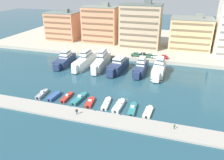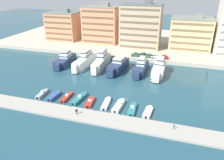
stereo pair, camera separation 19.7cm
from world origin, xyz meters
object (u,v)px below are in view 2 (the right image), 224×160
motorboat_red_mid_left (67,97)px  car_white_center_left (156,56)px  yacht_navy_far_left (65,60)px  motorboat_red_center (90,102)px  car_green_far_left (136,54)px  motorboat_white_mid_right (119,106)px  motorboat_blue_left (54,96)px  motorboat_teal_right (132,109)px  yacht_white_left (85,60)px  yacht_ivory_center_right (159,69)px  motorboat_cream_far_right (148,112)px  car_black_left (143,55)px  car_red_center (164,57)px  yacht_ivory_mid_left (102,61)px  yacht_navy_center (141,67)px  yacht_navy_center_left (118,66)px  motorboat_grey_far_left (42,94)px  motorboat_white_center_right (106,104)px  pedestrian_mid_deck (76,111)px  car_green_mid_left (149,56)px  motorboat_teal_center_left (79,99)px  pedestrian_near_edge (174,126)px

motorboat_red_mid_left → car_white_center_left: car_white_center_left is taller
yacht_navy_far_left → motorboat_red_center: (24.27, -29.51, -1.72)m
car_green_far_left → motorboat_white_mid_right: bearing=-85.0°
motorboat_blue_left → motorboat_teal_right: (25.93, -0.03, -0.09)m
yacht_white_left → yacht_ivory_center_right: size_ratio=1.19×
motorboat_cream_far_right → car_black_left: 46.95m
car_red_center → yacht_navy_far_left: bearing=-159.8°
yacht_ivory_mid_left → motorboat_red_mid_left: size_ratio=3.17×
yacht_navy_center → car_green_far_left: 16.38m
motorboat_red_mid_left → motorboat_white_mid_right: motorboat_white_mid_right is taller
yacht_ivory_mid_left → car_red_center: (25.75, 13.97, -0.09)m
motorboat_red_center → yacht_navy_center_left: bearing=88.1°
motorboat_white_mid_right → motorboat_grey_far_left: bearing=-179.5°
motorboat_white_center_right → pedestrian_mid_deck: bearing=-126.5°
car_black_left → car_green_mid_left: bearing=-13.4°
motorboat_white_center_right → car_red_center: size_ratio=1.84×
motorboat_grey_far_left → motorboat_red_center: motorboat_grey_far_left is taller
yacht_ivory_mid_left → motorboat_white_mid_right: (16.38, -30.87, -2.15)m
yacht_navy_center_left → motorboat_teal_right: size_ratio=2.29×
motorboat_teal_center_left → car_black_left: bearing=74.2°
car_green_mid_left → pedestrian_mid_deck: bearing=-103.6°
yacht_navy_center → car_red_center: (7.94, 15.70, 0.36)m
motorboat_grey_far_left → car_green_mid_left: (28.88, 44.88, 2.08)m
motorboat_white_mid_right → motorboat_teal_right: bearing=-5.9°
car_black_left → pedestrian_mid_deck: car_black_left is taller
yacht_ivory_center_right → car_black_left: yacht_ivory_center_right is taller
yacht_navy_far_left → yacht_ivory_center_right: yacht_ivory_center_right is taller
motorboat_blue_left → motorboat_cream_far_right: size_ratio=0.97×
yacht_white_left → motorboat_red_center: bearing=-64.1°
car_green_far_left → motorboat_grey_far_left: bearing=-116.5°
yacht_ivory_center_right → motorboat_white_center_right: yacht_ivory_center_right is taller
motorboat_teal_center_left → yacht_navy_far_left: bearing=125.3°
motorboat_red_mid_left → motorboat_white_center_right: 13.46m
motorboat_teal_center_left → pedestrian_near_edge: size_ratio=5.25×
motorboat_red_center → yacht_white_left: bearing=115.9°
motorboat_cream_far_right → pedestrian_mid_deck: pedestrian_mid_deck is taller
car_white_center_left → motorboat_cream_far_right: bearing=-85.9°
yacht_navy_center_left → pedestrian_near_edge: size_ratio=10.87×
yacht_ivory_center_right → motorboat_blue_left: 42.26m
pedestrian_near_edge → motorboat_grey_far_left: bearing=171.1°
car_green_mid_left → motorboat_red_center: bearing=-104.6°
yacht_navy_center → car_black_left: size_ratio=3.95×
motorboat_red_mid_left → motorboat_teal_center_left: (4.33, 0.13, 0.10)m
yacht_ivory_mid_left → motorboat_red_center: (7.26, -31.30, -2.27)m
motorboat_grey_far_left → motorboat_teal_center_left: motorboat_teal_center_left is taller
yacht_navy_center_left → car_white_center_left: bearing=49.5°
motorboat_teal_center_left → car_green_far_left: (9.27, 44.09, 2.08)m
car_black_left → motorboat_teal_center_left: bearing=-105.8°
motorboat_grey_far_left → motorboat_white_mid_right: size_ratio=0.84×
motorboat_cream_far_right → car_white_center_left: car_white_center_left is taller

